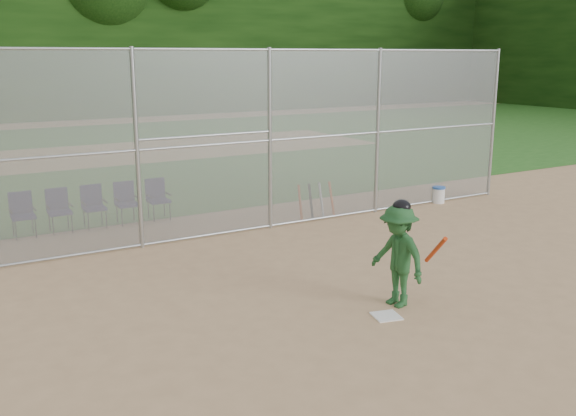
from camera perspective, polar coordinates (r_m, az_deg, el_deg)
ground at (r=10.13m, az=7.26°, el=-8.93°), size 100.00×100.00×0.00m
grass_strip at (r=26.31m, az=-17.39°, el=4.48°), size 100.00×100.00×0.00m
dirt_patch_far at (r=26.31m, az=-17.39°, el=4.49°), size 24.00×24.00×0.00m
backstop_fence at (r=13.78m, az=-5.29°, el=6.02°), size 16.09×0.09×4.00m
treeline at (r=28.03m, az=-19.19°, el=16.16°), size 81.00×60.00×11.00m
home_plate at (r=9.90m, az=8.73°, el=-9.47°), size 0.48×0.48×0.02m
batter_at_plate at (r=10.09m, az=9.75°, el=-4.14°), size 0.89×1.28×1.70m
water_cooler at (r=17.49m, az=13.23°, el=1.17°), size 0.35×0.35×0.44m
spare_bats at (r=15.45m, az=2.51°, el=0.66°), size 0.96×0.30×0.85m
chair_2 at (r=14.90m, az=-22.48°, el=-0.61°), size 0.54×0.52×0.96m
chair_3 at (r=15.01m, az=-19.63°, el=-0.26°), size 0.54×0.52×0.96m
chair_4 at (r=15.16m, az=-16.83°, el=0.08°), size 0.54×0.52×0.96m
chair_5 at (r=15.35m, az=-14.10°, el=0.41°), size 0.54×0.52×0.96m
chair_6 at (r=15.57m, az=-11.43°, el=0.73°), size 0.54×0.52×0.96m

